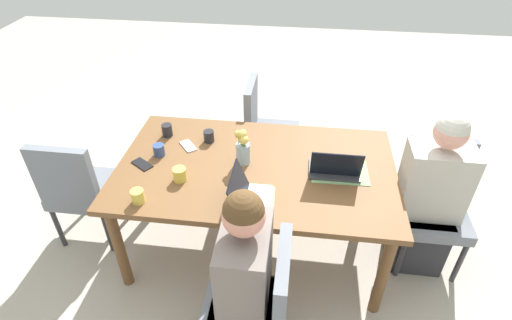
# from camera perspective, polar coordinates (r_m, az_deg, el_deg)

# --- Properties ---
(ground_plane) EXTENTS (10.00, 10.00, 0.00)m
(ground_plane) POSITION_cam_1_polar(r_m,az_deg,el_deg) (3.13, -0.00, -11.58)
(ground_plane) COLOR #B2A899
(dining_table) EXTENTS (1.81, 1.08, 0.73)m
(dining_table) POSITION_cam_1_polar(r_m,az_deg,el_deg) (2.67, -0.00, -2.13)
(dining_table) COLOR brown
(dining_table) RESTS_ON ground_plane
(chair_near_left_near) EXTENTS (0.44, 0.44, 0.90)m
(chair_near_left_near) POSITION_cam_1_polar(r_m,az_deg,el_deg) (2.20, 0.32, -19.84)
(chair_near_left_near) COLOR slate
(chair_near_left_near) RESTS_ON ground_plane
(person_near_left_near) EXTENTS (0.36, 0.40, 1.19)m
(person_near_left_near) POSITION_cam_1_polar(r_m,az_deg,el_deg) (2.22, -1.49, -17.96)
(person_near_left_near) COLOR #2D2D33
(person_near_left_near) RESTS_ON ground_plane
(chair_head_right_left_mid) EXTENTS (0.44, 0.44, 0.90)m
(chair_head_right_left_mid) POSITION_cam_1_polar(r_m,az_deg,el_deg) (2.99, 23.79, -4.99)
(chair_head_right_left_mid) COLOR slate
(chair_head_right_left_mid) RESTS_ON ground_plane
(person_head_right_left_mid) EXTENTS (0.40, 0.36, 1.19)m
(person_head_right_left_mid) POSITION_cam_1_polar(r_m,az_deg,el_deg) (2.90, 23.10, -5.49)
(person_head_right_left_mid) COLOR #2D2D33
(person_head_right_left_mid) RESTS_ON ground_plane
(chair_far_left_far) EXTENTS (0.44, 0.44, 0.90)m
(chair_far_left_far) POSITION_cam_1_polar(r_m,az_deg,el_deg) (3.47, 1.20, 4.75)
(chair_far_left_far) COLOR slate
(chair_far_left_far) RESTS_ON ground_plane
(chair_head_left_right_near) EXTENTS (0.44, 0.44, 0.90)m
(chair_head_left_right_near) POSITION_cam_1_polar(r_m,az_deg,el_deg) (3.09, -23.72, -3.45)
(chair_head_left_right_near) COLOR slate
(chair_head_left_right_near) RESTS_ON ground_plane
(flower_vase) EXTENTS (0.10, 0.10, 0.25)m
(flower_vase) POSITION_cam_1_polar(r_m,az_deg,el_deg) (2.59, -1.89, 1.90)
(flower_vase) COLOR #8EA8B7
(flower_vase) RESTS_ON dining_table
(placemat_near_left_near) EXTENTS (0.28, 0.37, 0.00)m
(placemat_near_left_near) POSITION_cam_1_polar(r_m,az_deg,el_deg) (2.34, -0.67, -6.53)
(placemat_near_left_near) COLOR #7FAD70
(placemat_near_left_near) RESTS_ON dining_table
(placemat_head_right_left_mid) EXTENTS (0.37, 0.27, 0.00)m
(placemat_head_right_left_mid) POSITION_cam_1_polar(r_m,az_deg,el_deg) (2.64, 11.73, -1.59)
(placemat_head_right_left_mid) COLOR #7FAD70
(placemat_head_right_left_mid) RESTS_ON dining_table
(laptop_near_left_near) EXTENTS (0.22, 0.32, 0.20)m
(laptop_near_left_near) POSITION_cam_1_polar(r_m,az_deg,el_deg) (2.33, -1.21, -5.41)
(laptop_near_left_near) COLOR silver
(laptop_near_left_near) RESTS_ON dining_table
(laptop_head_right_left_mid) EXTENTS (0.32, 0.22, 0.21)m
(laptop_head_right_left_mid) POSITION_cam_1_polar(r_m,az_deg,el_deg) (2.59, 11.08, -1.16)
(laptop_head_right_left_mid) COLOR #38383D
(laptop_head_right_left_mid) RESTS_ON dining_table
(coffee_mug_near_left) EXTENTS (0.07, 0.07, 0.08)m
(coffee_mug_near_left) POSITION_cam_1_polar(r_m,az_deg,el_deg) (2.86, -6.68, 3.36)
(coffee_mug_near_left) COLOR #232328
(coffee_mug_near_left) RESTS_ON dining_table
(coffee_mug_near_right) EXTENTS (0.08, 0.08, 0.09)m
(coffee_mug_near_right) POSITION_cam_1_polar(r_m,az_deg,el_deg) (2.54, -10.74, -2.01)
(coffee_mug_near_right) COLOR #DBC64C
(coffee_mug_near_right) RESTS_ON dining_table
(coffee_mug_centre_left) EXTENTS (0.08, 0.08, 0.08)m
(coffee_mug_centre_left) POSITION_cam_1_polar(r_m,az_deg,el_deg) (2.44, -16.38, -4.94)
(coffee_mug_centre_left) COLOR #DBC64C
(coffee_mug_centre_left) RESTS_ON dining_table
(coffee_mug_centre_right) EXTENTS (0.08, 0.08, 0.08)m
(coffee_mug_centre_right) POSITION_cam_1_polar(r_m,az_deg,el_deg) (2.78, -13.57, 1.37)
(coffee_mug_centre_right) COLOR #33477A
(coffee_mug_centre_right) RESTS_ON dining_table
(coffee_mug_far_left) EXTENTS (0.07, 0.07, 0.09)m
(coffee_mug_far_left) POSITION_cam_1_polar(r_m,az_deg,el_deg) (2.97, -12.46, 4.13)
(coffee_mug_far_left) COLOR #232328
(coffee_mug_far_left) RESTS_ON dining_table
(phone_black) EXTENTS (0.16, 0.14, 0.01)m
(phone_black) POSITION_cam_1_polar(r_m,az_deg,el_deg) (2.74, -15.80, -0.58)
(phone_black) COLOR black
(phone_black) RESTS_ON dining_table
(phone_silver) EXTENTS (0.15, 0.16, 0.01)m
(phone_silver) POSITION_cam_1_polar(r_m,az_deg,el_deg) (2.85, -9.57, 1.98)
(phone_silver) COLOR silver
(phone_silver) RESTS_ON dining_table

